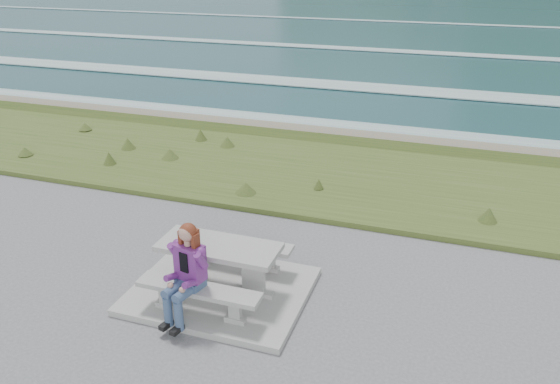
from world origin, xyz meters
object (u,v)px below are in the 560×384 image
Objects in this scene: picnic_table at (219,254)px; bench_landward at (199,293)px; bench_seaward at (238,246)px; seated_woman at (184,286)px.

picnic_table is 0.74m from bench_landward.
bench_landward is at bearing -90.00° from bench_seaward.
picnic_table is at bearing 90.00° from bench_landward.
picnic_table is 1.28× the size of seated_woman.
bench_landward is at bearing 55.37° from seated_woman.
picnic_table reaches higher than bench_seaward.
seated_woman reaches higher than picnic_table.
picnic_table is 1.00× the size of bench_landward.
bench_landward is 0.26m from seated_woman.
seated_woman is (-0.14, -0.13, 0.17)m from bench_landward.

